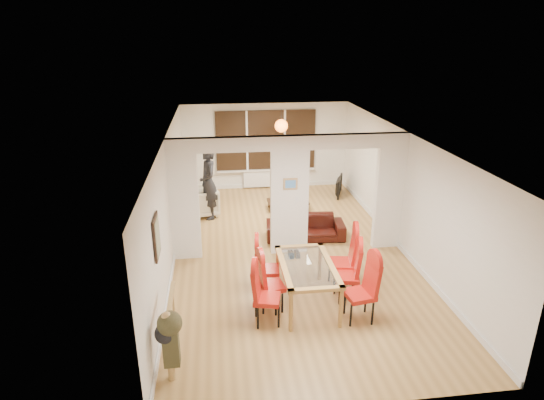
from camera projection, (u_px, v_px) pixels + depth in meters
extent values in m
cube|color=#A57B42|center=(289.00, 251.00, 10.07)|extent=(5.00, 9.00, 0.01)
cube|color=white|center=(289.00, 196.00, 9.62)|extent=(5.00, 0.18, 2.60)
cube|color=black|center=(266.00, 140.00, 13.68)|extent=(3.00, 0.08, 1.80)
cube|color=white|center=(266.00, 179.00, 14.06)|extent=(1.40, 0.08, 0.50)
sphere|color=orange|center=(281.00, 126.00, 12.43)|extent=(0.36, 0.36, 0.36)
cube|color=gray|center=(157.00, 237.00, 6.99)|extent=(0.04, 0.52, 0.67)
cube|color=#4C8CD8|center=(290.00, 184.00, 9.42)|extent=(0.30, 0.03, 0.25)
imported|color=black|center=(305.00, 227.00, 10.64)|extent=(1.87, 0.86, 0.53)
imported|color=beige|center=(201.00, 202.00, 11.94)|extent=(0.97, 0.99, 0.75)
imported|color=black|center=(208.00, 183.00, 11.58)|extent=(0.78, 0.61, 1.89)
imported|color=black|center=(336.00, 186.00, 13.48)|extent=(0.93, 0.45, 0.55)
cylinder|color=#143F19|center=(287.00, 196.00, 12.26)|extent=(0.07, 0.07, 0.29)
imported|color=black|center=(285.00, 201.00, 12.28)|extent=(0.22, 0.22, 0.05)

